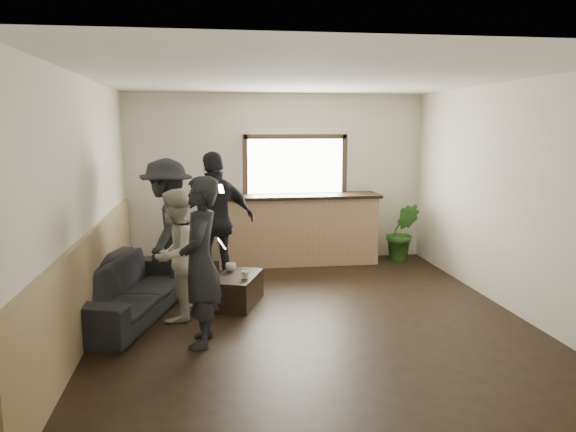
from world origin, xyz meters
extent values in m
cube|color=black|center=(0.00, 0.00, 0.00)|extent=(5.00, 6.00, 0.01)
cube|color=silver|center=(0.00, 0.00, 2.80)|extent=(5.00, 6.00, 0.01)
cube|color=beige|center=(0.00, 3.00, 1.40)|extent=(5.00, 0.01, 2.80)
cube|color=beige|center=(0.00, -3.00, 1.40)|extent=(5.00, 0.01, 2.80)
cube|color=beige|center=(-2.50, 0.00, 1.40)|extent=(0.01, 6.00, 2.80)
cube|color=beige|center=(2.50, 0.00, 1.40)|extent=(0.01, 6.00, 2.80)
cube|color=#9B8357|center=(-2.47, 0.00, 0.55)|extent=(0.06, 5.90, 1.10)
cube|color=#A37C58|center=(0.30, 2.68, 0.55)|extent=(2.60, 0.60, 1.10)
cube|color=black|center=(0.30, 2.68, 1.12)|extent=(2.70, 0.68, 0.05)
cube|color=white|center=(0.30, 2.96, 1.60)|extent=(1.60, 0.06, 0.90)
cube|color=#3F3326|center=(0.30, 2.93, 2.09)|extent=(1.72, 0.08, 0.08)
cube|color=#3F3326|center=(-0.54, 2.93, 1.60)|extent=(0.08, 0.08, 1.06)
cube|color=#3F3326|center=(1.14, 2.93, 1.60)|extent=(0.08, 0.08, 1.06)
imported|color=black|center=(-2.15, 0.34, 0.33)|extent=(1.51, 2.45, 0.67)
cube|color=black|center=(-0.82, 0.60, 0.19)|extent=(0.74, 0.97, 0.38)
imported|color=silver|center=(-0.89, 0.84, 0.43)|extent=(0.19, 0.19, 0.10)
imported|color=silver|center=(-0.72, 0.45, 0.43)|extent=(0.14, 0.14, 0.09)
imported|color=#2D6623|center=(2.08, 2.59, 0.49)|extent=(0.63, 0.55, 0.98)
imported|color=black|center=(-1.26, -0.67, 0.88)|extent=(0.48, 0.68, 1.76)
cube|color=black|center=(-1.04, -0.69, 1.07)|extent=(0.10, 0.08, 0.12)
cube|color=white|center=(-1.04, -0.69, 1.07)|extent=(0.08, 0.07, 0.11)
imported|color=beige|center=(-1.55, 0.16, 0.77)|extent=(0.86, 0.93, 1.55)
cube|color=black|center=(-1.36, 0.07, 1.03)|extent=(0.11, 0.10, 0.12)
cube|color=white|center=(-1.36, 0.06, 1.03)|extent=(0.10, 0.09, 0.11)
imported|color=black|center=(-1.70, 1.07, 0.92)|extent=(0.85, 1.28, 1.85)
cube|color=black|center=(-1.48, 1.04, 1.03)|extent=(0.10, 0.08, 0.12)
cube|color=white|center=(-1.48, 1.04, 1.04)|extent=(0.08, 0.07, 0.11)
imported|color=black|center=(-1.06, 1.37, 0.96)|extent=(1.22, 0.82, 1.92)
cube|color=black|center=(-0.99, 1.16, 1.43)|extent=(0.10, 0.11, 0.12)
cube|color=white|center=(-0.99, 1.15, 1.43)|extent=(0.09, 0.09, 0.11)
camera|label=1|loc=(-1.18, -6.34, 2.25)|focal=35.00mm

